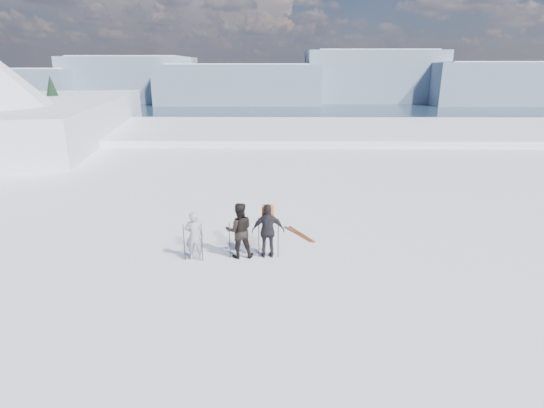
{
  "coord_description": "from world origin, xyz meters",
  "views": [
    {
      "loc": [
        -1.42,
        -9.46,
        5.76
      ],
      "look_at": [
        -1.58,
        3.0,
        1.73
      ],
      "focal_mm": 28.0,
      "sensor_mm": 36.0,
      "label": 1
    }
  ],
  "objects": [
    {
      "name": "lake_basin",
      "position": [
        0.0,
        30.0,
        -6.5
      ],
      "size": [
        820.0,
        820.0,
        71.62
      ],
      "color": "white",
      "rests_on": "ground"
    },
    {
      "name": "near_ridge",
      "position": [
        -26.56,
        29.34,
        -3.48
      ],
      "size": [
        31.37,
        35.68,
        25.62
      ],
      "color": "white",
      "rests_on": "ground"
    },
    {
      "name": "skis_loose",
      "position": [
        -0.61,
        4.78,
        0.01
      ],
      "size": [
        1.08,
        1.53,
        0.03
      ],
      "color": "black",
      "rests_on": "ground"
    },
    {
      "name": "skier_grey",
      "position": [
        -3.98,
        2.63,
        0.8
      ],
      "size": [
        0.58,
        0.39,
        1.59
      ],
      "primitive_type": "imported",
      "rotation": [
        0.0,
        0.0,
        3.15
      ],
      "color": "#92969F",
      "rests_on": "ground"
    },
    {
      "name": "skier_pack",
      "position": [
        -1.7,
        2.89,
        0.88
      ],
      "size": [
        1.05,
        0.48,
        1.76
      ],
      "primitive_type": "imported",
      "rotation": [
        0.0,
        0.0,
        3.19
      ],
      "color": "black",
      "rests_on": "ground"
    },
    {
      "name": "far_mountain_range",
      "position": [
        29.6,
        454.78,
        -7.19
      ],
      "size": [
        770.0,
        110.0,
        53.0
      ],
      "color": "slate",
      "rests_on": "ground"
    },
    {
      "name": "backpack",
      "position": [
        -1.71,
        3.14,
        2.04
      ],
      "size": [
        0.39,
        0.23,
        0.57
      ],
      "primitive_type": "cube",
      "rotation": [
        0.0,
        0.0,
        3.19
      ],
      "color": "orange",
      "rests_on": "skier_pack"
    },
    {
      "name": "ski_poles",
      "position": [
        -2.75,
        2.73,
        0.62
      ],
      "size": [
        2.93,
        0.35,
        1.35
      ],
      "color": "black",
      "rests_on": "ground"
    },
    {
      "name": "skier_dark",
      "position": [
        -2.6,
        2.87,
        0.9
      ],
      "size": [
        0.96,
        0.8,
        1.8
      ],
      "primitive_type": "imported",
      "rotation": [
        0.0,
        0.0,
        3.29
      ],
      "color": "black",
      "rests_on": "ground"
    }
  ]
}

